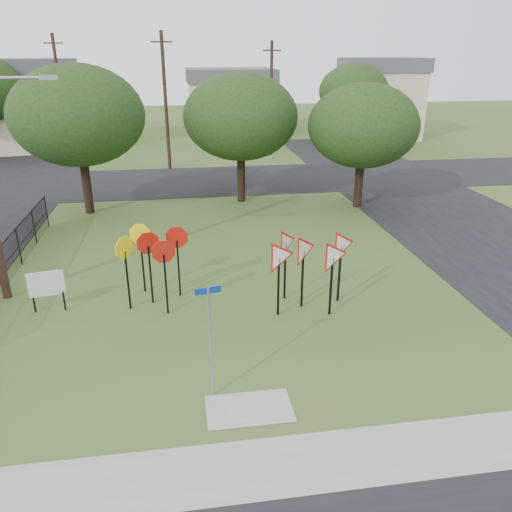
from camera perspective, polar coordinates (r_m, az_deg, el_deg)
The scene contains 20 objects.
ground at distance 14.04m, azimuth -2.15°, elevation -10.93°, with size 140.00×140.00×0.00m, color #35521F.
sidewalk at distance 10.80m, azimuth 0.67°, elevation -23.05°, with size 30.00×1.60×0.02m, color gray.
street_right at distance 26.55m, azimuth 21.79°, elevation 3.86°, with size 8.00×50.00×0.02m, color black.
street_far at distance 32.62m, azimuth -6.30°, elevation 8.54°, with size 60.00×8.00×0.02m, color black.
curb_pad at distance 12.11m, azimuth -0.77°, elevation -17.05°, with size 2.00×1.20×0.02m, color gray.
street_name_sign at distance 11.59m, azimuth -5.30°, elevation -9.09°, with size 0.59×0.14×2.91m.
stop_sign_cluster at distance 16.21m, azimuth -11.89°, elevation 0.65°, with size 2.25×1.92×2.48m.
yield_sign_cluster at distance 15.62m, azimuth 6.01°, elevation 0.30°, with size 3.17×1.95×2.55m.
info_board at distance 16.97m, azimuth -22.84°, elevation -3.09°, with size 1.09×0.22×1.38m.
far_pole_a at distance 35.82m, azimuth -10.29°, elevation 17.01°, with size 1.40×0.24×9.00m.
far_pole_b at distance 40.48m, azimuth 1.76°, elevation 17.55°, with size 1.40×0.24×8.50m.
far_pole_c at distance 42.70m, azimuth -21.42°, elevation 16.70°, with size 1.40×0.24×9.00m.
fence_run at distance 20.23m, azimuth -26.33°, elevation -0.08°, with size 0.05×11.55×1.50m.
house_left at distance 47.60m, azimuth -25.14°, elevation 15.43°, with size 10.58×8.88×7.20m.
house_mid at distance 52.15m, azimuth -3.00°, elevation 17.27°, with size 8.40×8.40×6.20m.
house_right at distance 51.58m, azimuth 13.90°, elevation 17.19°, with size 8.30×8.30×7.20m.
tree_near_left at distance 26.27m, azimuth -19.71°, elevation 14.86°, with size 6.40×6.40×7.27m.
tree_near_mid at distance 27.07m, azimuth -1.77°, elevation 15.60°, with size 6.00×6.00×6.80m.
tree_near_right at distance 26.59m, azimuth 12.16°, elevation 14.33°, with size 5.60×5.60×6.33m.
tree_far_right at distance 46.38m, azimuth 11.09°, elevation 18.01°, with size 6.00×6.00×6.80m.
Camera 1 is at (-1.26, -11.68, 7.69)m, focal length 35.00 mm.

